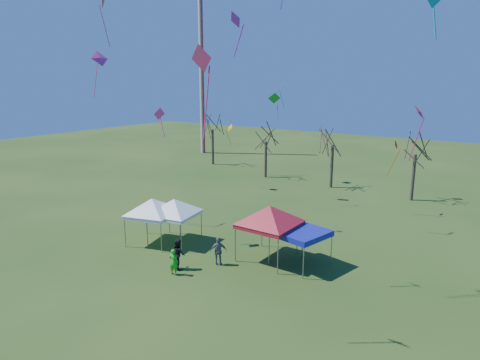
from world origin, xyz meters
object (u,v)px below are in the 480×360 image
(tent_blue, at_px, (301,233))
(tent_white_mid, at_px, (174,202))
(tree_1, at_px, (266,129))
(person_grey, at_px, (218,251))
(tent_red, at_px, (270,209))
(person_dark, at_px, (179,254))
(person_green, at_px, (174,262))
(tree_2, at_px, (334,129))
(radio_mast, at_px, (202,72))
(tree_3, at_px, (417,137))
(tree_0, at_px, (212,117))
(tent_white_west, at_px, (152,202))

(tent_blue, bearing_deg, tent_white_mid, -170.54)
(tree_1, relative_size, person_grey, 4.20)
(tent_red, distance_m, person_dark, 6.30)
(tent_red, height_order, person_green, tent_red)
(tree_2, height_order, tent_red, tree_2)
(radio_mast, distance_m, person_grey, 44.04)
(tree_1, distance_m, person_grey, 25.64)
(tree_1, xyz_separation_m, tent_blue, (14.65, -20.09, -3.68))
(person_green, relative_size, person_dark, 0.85)
(tree_1, xyz_separation_m, person_green, (9.07, -25.56, -4.99))
(radio_mast, bearing_deg, person_green, -53.00)
(tree_3, distance_m, tent_red, 20.43)
(tree_3, bearing_deg, person_green, -107.21)
(tree_0, height_order, tent_red, tree_0)
(tree_0, distance_m, person_dark, 33.76)
(tent_white_mid, bearing_deg, tree_3, 61.75)
(tree_2, relative_size, tent_blue, 2.34)
(radio_mast, bearing_deg, person_dark, -52.72)
(tree_0, height_order, tent_white_west, tree_0)
(tree_3, xyz_separation_m, person_green, (-7.73, -24.95, -5.27))
(tree_2, relative_size, tent_white_mid, 1.99)
(radio_mast, xyz_separation_m, person_grey, (27.63, -32.27, -11.60))
(tree_1, bearing_deg, tree_0, 164.82)
(tent_white_west, height_order, person_grey, tent_white_west)
(tree_2, bearing_deg, person_dark, -89.24)
(tree_1, bearing_deg, person_green, -70.47)
(tent_blue, bearing_deg, tree_0, 137.29)
(tent_red, height_order, tent_blue, tent_red)
(tree_0, xyz_separation_m, tent_blue, (24.73, -22.83, -4.37))
(tree_0, distance_m, tent_white_west, 29.28)
(radio_mast, relative_size, tent_red, 5.28)
(tent_blue, distance_m, person_green, 7.92)
(tree_3, bearing_deg, tree_0, 172.92)
(radio_mast, xyz_separation_m, tent_red, (29.84, -29.76, -9.13))
(tree_2, relative_size, tree_3, 1.03)
(person_grey, height_order, person_dark, person_dark)
(tent_red, distance_m, tent_blue, 2.42)
(tent_red, xyz_separation_m, person_green, (-3.53, -5.15, -2.56))
(tree_1, relative_size, tent_white_mid, 1.83)
(tree_3, bearing_deg, tree_1, 177.94)
(tree_2, relative_size, person_green, 5.08)
(tree_3, height_order, person_grey, tree_3)
(tent_white_west, distance_m, tent_blue, 10.68)
(radio_mast, distance_m, tree_0, 11.45)
(tree_1, xyz_separation_m, person_grey, (10.40, -22.92, -4.89))
(radio_mast, xyz_separation_m, person_dark, (25.96, -34.10, -11.55))
(tent_blue, bearing_deg, tent_white_west, -166.70)
(person_green, bearing_deg, tent_red, -135.99)
(tree_2, xyz_separation_m, person_green, (0.67, -25.29, -5.48))
(tree_2, bearing_deg, tree_3, -2.27)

